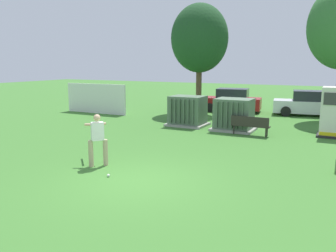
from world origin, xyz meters
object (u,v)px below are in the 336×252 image
at_px(parked_car_leftmost, 231,101).
at_px(parked_car_left_of_center, 308,104).
at_px(park_bench, 250,124).
at_px(transformer_mid_west, 234,115).
at_px(batter, 97,137).
at_px(transformer_west, 188,111).
at_px(sports_ball, 108,175).

bearing_deg(parked_car_leftmost, parked_car_left_of_center, 4.59).
bearing_deg(park_bench, parked_car_left_of_center, 77.44).
bearing_deg(transformer_mid_west, parked_car_left_of_center, 68.29).
distance_m(batter, parked_car_left_of_center, 16.02).
xyz_separation_m(park_bench, batter, (-3.31, -7.15, 0.44)).
xyz_separation_m(transformer_mid_west, parked_car_left_of_center, (2.85, 7.15, -0.04)).
bearing_deg(batter, transformer_mid_west, 74.33).
distance_m(transformer_mid_west, park_bench, 1.40).
xyz_separation_m(transformer_west, parked_car_left_of_center, (5.50, 6.95, -0.04)).
relative_size(transformer_mid_west, park_bench, 1.16).
bearing_deg(park_bench, batter, -114.84).
relative_size(sports_ball, parked_car_leftmost, 0.02).
bearing_deg(sports_ball, park_bench, 73.94).
bearing_deg(batter, sports_ball, -38.52).
relative_size(transformer_west, transformer_mid_west, 1.00).
height_order(batter, sports_ball, batter).
xyz_separation_m(transformer_west, parked_car_leftmost, (0.45, 6.54, -0.04)).
bearing_deg(transformer_west, park_bench, -16.33).
height_order(batter, parked_car_leftmost, batter).
distance_m(transformer_mid_west, parked_car_left_of_center, 7.69).
distance_m(transformer_mid_west, batter, 8.35).
relative_size(park_bench, parked_car_leftmost, 0.41).
bearing_deg(transformer_west, parked_car_left_of_center, 51.65).
height_order(transformer_west, parked_car_left_of_center, same).
xyz_separation_m(parked_car_leftmost, parked_car_left_of_center, (5.05, 0.41, 0.00)).
bearing_deg(transformer_west, batter, -87.24).
relative_size(park_bench, parked_car_left_of_center, 0.41).
xyz_separation_m(transformer_west, park_bench, (3.71, -1.09, -0.25)).
height_order(transformer_west, park_bench, transformer_west).
bearing_deg(sports_ball, batter, 141.48).
bearing_deg(transformer_west, parked_car_leftmost, 86.10).
bearing_deg(park_bench, transformer_mid_west, 139.97).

